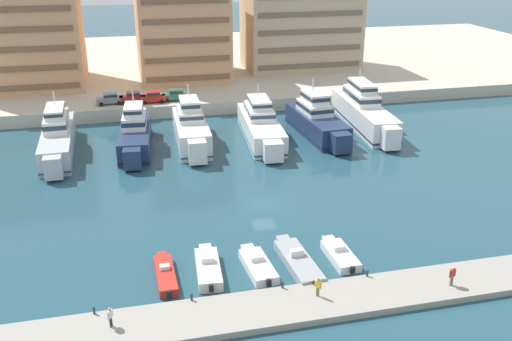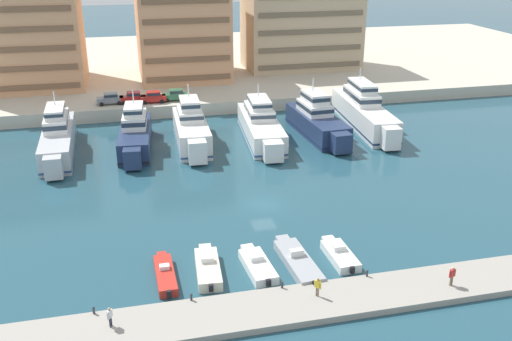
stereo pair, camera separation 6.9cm
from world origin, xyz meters
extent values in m
plane|color=#234C5B|center=(0.00, 0.00, 0.00)|extent=(400.00, 400.00, 0.00)
cube|color=beige|center=(0.00, 68.46, 1.00)|extent=(180.00, 70.00, 2.01)
cube|color=#9E998E|center=(0.00, -18.54, 0.27)|extent=(120.00, 4.76, 0.55)
cube|color=silver|center=(-22.49, 21.41, 1.53)|extent=(4.07, 17.35, 3.05)
cube|color=silver|center=(-22.30, 11.94, 1.60)|extent=(2.09, 1.91, 2.60)
cube|color=#334C7F|center=(-22.49, 21.41, 0.53)|extent=(4.12, 17.52, 0.24)
cube|color=white|center=(-22.51, 22.71, 3.90)|extent=(3.06, 7.31, 1.70)
cube|color=#233342|center=(-22.51, 22.71, 4.07)|extent=(3.09, 7.38, 0.61)
cube|color=white|center=(-22.51, 22.71, 5.33)|extent=(2.38, 5.70, 1.17)
cube|color=#233342|center=(-22.51, 22.71, 5.45)|extent=(2.41, 5.76, 0.42)
cylinder|color=silver|center=(-22.53, 23.80, 6.82)|extent=(0.16, 0.16, 1.80)
cube|color=silver|center=(-22.66, 30.50, 0.84)|extent=(3.19, 0.96, 0.20)
cube|color=navy|center=(-12.54, 20.71, 1.43)|extent=(5.06, 14.05, 2.86)
cube|color=navy|center=(-13.21, 12.98, 1.50)|extent=(2.30, 2.12, 2.43)
cube|color=black|center=(-12.54, 20.71, 0.50)|extent=(5.11, 14.19, 0.24)
cube|color=white|center=(-12.45, 21.74, 3.68)|extent=(3.52, 6.02, 1.65)
cube|color=#233342|center=(-12.45, 21.74, 3.85)|extent=(3.56, 6.08, 0.60)
cube|color=white|center=(-12.45, 21.74, 5.14)|extent=(2.75, 4.70, 1.25)
cube|color=#233342|center=(-12.45, 21.74, 5.26)|extent=(2.78, 4.74, 0.45)
cylinder|color=silver|center=(-12.38, 22.60, 6.66)|extent=(0.16, 0.16, 1.80)
cube|color=navy|center=(-11.91, 28.02, 0.79)|extent=(3.37, 1.18, 0.20)
cube|color=white|center=(-5.00, 20.89, 1.67)|extent=(4.57, 14.33, 3.34)
cube|color=white|center=(-5.27, 12.87, 1.75)|extent=(2.32, 2.12, 2.84)
cube|color=#334C7F|center=(-5.00, 20.89, 0.58)|extent=(4.62, 14.47, 0.24)
cube|color=white|center=(-4.97, 21.95, 4.03)|extent=(3.40, 6.07, 1.37)
cube|color=#233342|center=(-4.97, 21.95, 4.16)|extent=(3.44, 6.13, 0.49)
cube|color=white|center=(-4.97, 21.95, 5.40)|extent=(2.65, 4.73, 1.39)
cube|color=#233342|center=(-4.97, 21.95, 5.54)|extent=(2.68, 4.78, 0.50)
cylinder|color=silver|center=(-4.94, 22.85, 7.00)|extent=(0.16, 0.16, 1.80)
cube|color=white|center=(-4.75, 28.44, 0.92)|extent=(3.51, 1.02, 0.20)
cube|color=white|center=(4.82, 20.94, 1.45)|extent=(5.71, 17.23, 2.90)
cube|color=white|center=(4.09, 11.50, 1.52)|extent=(2.59, 2.39, 2.47)
cube|color=#334C7F|center=(4.82, 20.94, 0.51)|extent=(5.77, 17.40, 0.24)
cube|color=white|center=(4.92, 22.20, 3.60)|extent=(3.98, 7.36, 1.39)
cube|color=#233342|center=(4.92, 22.20, 3.73)|extent=(4.03, 7.43, 0.50)
cube|color=white|center=(4.92, 22.20, 4.88)|extent=(3.11, 5.74, 1.19)
cube|color=#233342|center=(4.92, 22.20, 5.00)|extent=(3.15, 5.80, 0.43)
cylinder|color=silver|center=(5.00, 23.27, 6.37)|extent=(0.16, 0.16, 1.80)
cube|color=white|center=(5.51, 29.83, 0.80)|extent=(3.81, 1.19, 0.20)
cube|color=navy|center=(13.01, 20.54, 1.49)|extent=(5.22, 14.61, 2.99)
cube|color=navy|center=(13.50, 12.38, 1.57)|extent=(2.53, 2.33, 2.54)
cube|color=#192347|center=(13.01, 20.54, 0.52)|extent=(5.27, 14.76, 0.24)
cube|color=white|center=(12.95, 21.61, 3.75)|extent=(3.76, 6.23, 1.52)
cube|color=#233342|center=(12.95, 21.61, 3.90)|extent=(3.81, 6.29, 0.55)
cube|color=white|center=(12.95, 21.61, 5.25)|extent=(2.94, 4.86, 1.48)
cube|color=#233342|center=(12.95, 21.61, 5.40)|extent=(2.97, 4.91, 0.53)
cylinder|color=silver|center=(12.90, 22.52, 6.90)|extent=(0.16, 0.16, 1.80)
cube|color=navy|center=(12.56, 28.16, 0.82)|extent=(3.77, 1.12, 0.20)
cube|color=white|center=(21.15, 22.77, 1.72)|extent=(5.54, 20.05, 3.44)
cube|color=white|center=(20.36, 11.98, 1.80)|extent=(2.39, 2.20, 2.92)
cube|color=#192347|center=(21.15, 22.77, 0.60)|extent=(5.59, 20.25, 0.24)
cube|color=white|center=(21.26, 24.25, 4.28)|extent=(3.79, 8.53, 1.68)
cube|color=#233342|center=(21.26, 24.25, 4.45)|extent=(3.84, 8.62, 0.61)
cube|color=white|center=(21.26, 24.25, 5.79)|extent=(2.96, 6.65, 1.33)
cube|color=#233342|center=(21.26, 24.25, 5.92)|extent=(3.00, 6.72, 0.48)
cylinder|color=silver|center=(21.35, 25.49, 7.35)|extent=(0.16, 0.16, 1.80)
cube|color=white|center=(21.91, 33.09, 0.95)|extent=(3.53, 1.15, 0.20)
cube|color=red|center=(-11.50, -12.11, 0.37)|extent=(1.59, 5.68, 0.74)
cube|color=red|center=(-11.54, -8.98, 0.37)|extent=(0.84, 0.69, 0.63)
cube|color=silver|center=(-11.50, -11.69, 0.91)|extent=(0.84, 0.61, 0.35)
cube|color=#283847|center=(-11.51, -11.41, 0.96)|extent=(0.76, 0.09, 0.21)
cube|color=black|center=(-11.45, -15.12, 0.52)|extent=(0.36, 0.29, 0.60)
cube|color=beige|center=(-7.90, -12.16, 0.46)|extent=(2.39, 5.88, 0.91)
cube|color=beige|center=(-7.66, -8.91, 0.46)|extent=(1.14, 0.96, 0.78)
cube|color=silver|center=(-7.87, -11.73, 1.15)|extent=(1.12, 0.68, 0.47)
cube|color=#283847|center=(-7.85, -11.45, 1.22)|extent=(0.99, 0.15, 0.28)
cube|color=black|center=(-8.13, -15.21, 0.61)|extent=(0.38, 0.31, 0.60)
cube|color=white|center=(-3.67, -12.65, 0.39)|extent=(2.41, 5.37, 0.78)
cube|color=white|center=(-3.90, -9.64, 0.39)|extent=(1.18, 0.99, 0.67)
cube|color=silver|center=(-3.70, -12.26, 1.01)|extent=(1.15, 0.68, 0.45)
cube|color=#283847|center=(-3.73, -11.98, 1.08)|extent=(1.01, 0.16, 0.27)
cube|color=black|center=(-3.46, -15.44, 0.54)|extent=(0.38, 0.31, 0.60)
cube|color=#9EA3A8|center=(-0.11, -12.79, 0.39)|extent=(2.59, 7.26, 0.78)
cube|color=#9EA3A8|center=(-0.36, -8.79, 0.39)|extent=(1.24, 1.04, 0.66)
cube|color=silver|center=(-0.15, -12.25, 1.06)|extent=(1.22, 0.67, 0.57)
cube|color=#283847|center=(-0.16, -11.97, 1.15)|extent=(1.08, 0.15, 0.34)
cube|color=black|center=(0.12, -16.53, 0.54)|extent=(0.38, 0.30, 0.60)
cube|color=white|center=(3.81, -12.63, 0.39)|extent=(2.07, 4.88, 0.78)
cube|color=white|center=(3.74, -9.83, 0.39)|extent=(1.10, 0.91, 0.66)
cube|color=silver|center=(3.80, -12.27, 1.01)|extent=(1.09, 0.63, 0.47)
cube|color=#283847|center=(3.79, -11.99, 1.08)|extent=(0.98, 0.10, 0.28)
cube|color=black|center=(3.87, -15.23, 0.54)|extent=(0.37, 0.29, 0.60)
cube|color=slate|center=(-15.73, 36.53, 2.73)|extent=(4.15, 1.82, 0.80)
cube|color=slate|center=(-15.58, 36.54, 3.47)|extent=(2.14, 1.62, 0.68)
cube|color=#1E2833|center=(-15.58, 36.54, 3.47)|extent=(2.10, 1.63, 0.37)
cylinder|color=black|center=(-17.06, 35.64, 2.33)|extent=(0.65, 0.24, 0.64)
cylinder|color=black|center=(-17.11, 37.34, 2.33)|extent=(0.65, 0.24, 0.64)
cylinder|color=black|center=(-14.36, 35.72, 2.33)|extent=(0.65, 0.24, 0.64)
cylinder|color=black|center=(-14.41, 37.42, 2.33)|extent=(0.65, 0.24, 0.64)
cube|color=red|center=(-12.23, 36.53, 2.73)|extent=(4.14, 1.80, 0.80)
cube|color=red|center=(-12.08, 36.53, 3.47)|extent=(2.14, 1.61, 0.68)
cube|color=#1E2833|center=(-12.08, 36.53, 3.47)|extent=(2.10, 1.63, 0.37)
cylinder|color=black|center=(-13.60, 35.71, 2.33)|extent=(0.65, 0.24, 0.64)
cylinder|color=black|center=(-13.55, 37.41, 2.33)|extent=(0.65, 0.24, 0.64)
cylinder|color=black|center=(-10.90, 35.65, 2.33)|extent=(0.65, 0.24, 0.64)
cylinder|color=black|center=(-10.85, 37.35, 2.33)|extent=(0.65, 0.24, 0.64)
cube|color=red|center=(-9.14, 35.98, 2.73)|extent=(4.13, 1.76, 0.80)
cube|color=red|center=(-8.99, 35.98, 3.47)|extent=(2.12, 1.59, 0.68)
cube|color=#1E2833|center=(-8.99, 35.98, 3.47)|extent=(2.08, 1.61, 0.37)
cylinder|color=black|center=(-10.48, 35.11, 2.33)|extent=(0.64, 0.23, 0.64)
cylinder|color=black|center=(-10.51, 36.81, 2.33)|extent=(0.64, 0.23, 0.64)
cylinder|color=black|center=(-7.78, 35.15, 2.33)|extent=(0.64, 0.23, 0.64)
cylinder|color=black|center=(-7.81, 36.85, 2.33)|extent=(0.64, 0.23, 0.64)
cube|color=#2D6642|center=(-5.55, 36.43, 2.73)|extent=(4.13, 1.77, 0.80)
cube|color=#2D6642|center=(-5.40, 36.42, 3.47)|extent=(2.13, 1.60, 0.68)
cube|color=#1E2833|center=(-5.40, 36.42, 3.47)|extent=(2.09, 1.61, 0.37)
cylinder|color=black|center=(-6.92, 35.60, 2.33)|extent=(0.64, 0.23, 0.64)
cylinder|color=black|center=(-6.89, 37.30, 2.33)|extent=(0.64, 0.23, 0.64)
cylinder|color=black|center=(-4.22, 35.55, 2.33)|extent=(0.64, 0.23, 0.64)
cylinder|color=black|center=(-4.19, 37.25, 2.33)|extent=(0.64, 0.23, 0.64)
cube|color=tan|center=(-29.12, 52.68, 11.33)|extent=(18.72, 16.66, 18.65)
cube|color=brown|center=(-29.12, 44.25, 3.56)|extent=(17.23, 0.24, 0.90)
cube|color=brown|center=(-29.12, 44.25, 6.67)|extent=(17.23, 0.24, 0.90)
cube|color=brown|center=(-29.12, 44.25, 9.78)|extent=(17.23, 0.24, 0.90)
cube|color=brown|center=(-29.12, 44.25, 12.88)|extent=(17.23, 0.24, 0.90)
cube|color=brown|center=(-29.12, 44.25, 15.99)|extent=(17.23, 0.24, 0.90)
cube|color=tan|center=(-2.22, 53.34, 11.71)|extent=(15.88, 17.22, 19.41)
cube|color=brown|center=(-2.22, 44.63, 3.62)|extent=(14.61, 0.24, 0.90)
cube|color=brown|center=(-2.22, 44.63, 6.86)|extent=(14.61, 0.24, 0.90)
cube|color=brown|center=(-2.22, 44.63, 10.09)|extent=(14.61, 0.24, 0.90)
cube|color=brown|center=(-2.22, 44.63, 13.33)|extent=(14.61, 0.24, 0.90)
cube|color=brown|center=(-2.22, 44.63, 16.56)|extent=(14.61, 0.24, 0.90)
cube|color=#C6AD89|center=(21.56, 55.96, 9.98)|extent=(21.97, 12.40, 15.95)
cube|color=#6D5F4B|center=(21.56, 49.66, 3.60)|extent=(20.21, 0.24, 0.90)
cube|color=#6D5F4B|center=(21.56, 49.66, 6.79)|extent=(20.21, 0.24, 0.90)
cube|color=#6D5F4B|center=(21.56, 49.66, 9.98)|extent=(20.21, 0.24, 0.90)
cube|color=#6D5F4B|center=(21.56, 49.66, 13.17)|extent=(20.21, 0.24, 0.90)
cylinder|color=#7A6B56|center=(10.77, -19.17, 0.97)|extent=(0.14, 0.14, 0.84)
cylinder|color=#7A6B56|center=(10.60, -19.21, 0.97)|extent=(0.14, 0.14, 0.84)
cube|color=red|center=(10.69, -19.19, 1.72)|extent=(0.51, 0.34, 0.65)
cylinder|color=red|center=(10.96, -19.12, 1.66)|extent=(0.10, 0.10, 0.65)
cylinder|color=red|center=(10.41, -19.26, 1.66)|extent=(0.10, 0.10, 0.65)
sphere|color=beige|center=(10.69, -19.19, 2.15)|extent=(0.23, 0.23, 0.23)
cylinder|color=#7A6B56|center=(-0.29, -18.05, 0.94)|extent=(0.13, 0.13, 0.79)
cylinder|color=#7A6B56|center=(-0.19, -18.17, 0.94)|extent=(0.13, 0.13, 0.79)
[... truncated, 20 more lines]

